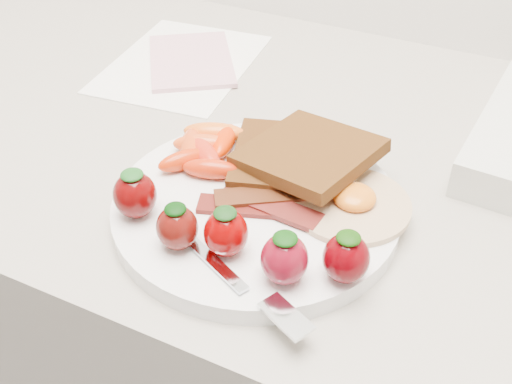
% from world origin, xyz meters
% --- Properties ---
extents(plate, '(0.27, 0.27, 0.02)m').
position_xyz_m(plate, '(0.00, 1.57, 0.91)').
color(plate, white).
rests_on(plate, counter).
extents(toast_lower, '(0.14, 0.14, 0.01)m').
position_xyz_m(toast_lower, '(0.01, 1.63, 0.93)').
color(toast_lower, black).
rests_on(toast_lower, plate).
extents(toast_upper, '(0.14, 0.14, 0.03)m').
position_xyz_m(toast_upper, '(0.03, 1.63, 0.94)').
color(toast_upper, black).
rests_on(toast_upper, toast_lower).
extents(fried_egg, '(0.13, 0.13, 0.02)m').
position_xyz_m(fried_egg, '(0.09, 1.60, 0.92)').
color(fried_egg, beige).
rests_on(fried_egg, plate).
extents(bacon_strips, '(0.12, 0.08, 0.01)m').
position_xyz_m(bacon_strips, '(0.01, 1.56, 0.92)').
color(bacon_strips, '#4E0909').
rests_on(bacon_strips, plate).
extents(baby_carrots, '(0.09, 0.11, 0.02)m').
position_xyz_m(baby_carrots, '(-0.07, 1.61, 0.93)').
color(baby_carrots, '#DF4D19').
rests_on(baby_carrots, plate).
extents(strawberries, '(0.24, 0.06, 0.05)m').
position_xyz_m(strawberries, '(0.02, 1.49, 0.94)').
color(strawberries, '#4B0203').
rests_on(strawberries, plate).
extents(fork, '(0.17, 0.08, 0.00)m').
position_xyz_m(fork, '(0.04, 1.47, 0.92)').
color(fork, silver).
rests_on(fork, plate).
extents(paper_sheet, '(0.20, 0.25, 0.00)m').
position_xyz_m(paper_sheet, '(-0.22, 1.80, 0.90)').
color(paper_sheet, white).
rests_on(paper_sheet, counter).
extents(notepad, '(0.17, 0.19, 0.01)m').
position_xyz_m(notepad, '(-0.21, 1.81, 0.91)').
color(notepad, '#D59BA9').
rests_on(notepad, paper_sheet).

